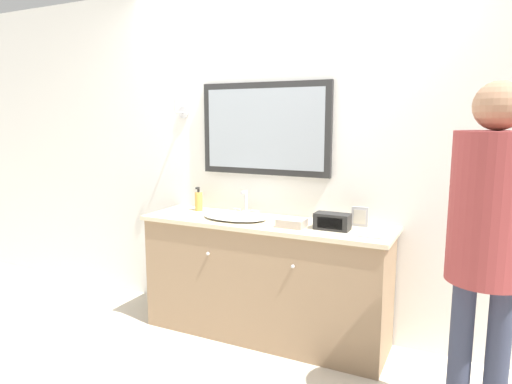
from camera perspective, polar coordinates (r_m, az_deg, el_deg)
ground_plane at (r=3.23m, az=-1.27°, el=-19.46°), size 14.00×14.00×0.00m
wall_back at (r=3.36m, az=3.07°, el=4.59°), size 8.00×0.18×2.55m
vanity_counter at (r=3.29m, az=1.05°, el=-10.81°), size 1.78×0.51×0.84m
sink_basin at (r=3.25m, az=-2.57°, el=-3.01°), size 0.48×0.35×0.18m
soap_bottle at (r=3.54m, az=-7.18°, el=-1.12°), size 0.06×0.06×0.19m
appliance_box at (r=2.96m, az=9.51°, el=-3.65°), size 0.22×0.12×0.11m
picture_frame at (r=3.08m, az=12.85°, el=-3.03°), size 0.11×0.01×0.13m
hand_towel_near_sink at (r=3.01m, az=4.49°, el=-3.86°), size 0.18×0.14×0.05m
metal_tray at (r=2.86m, az=14.25°, el=-5.27°), size 0.18×0.12×0.01m
person at (r=2.34m, az=27.14°, el=-3.59°), size 0.36×0.36×1.71m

